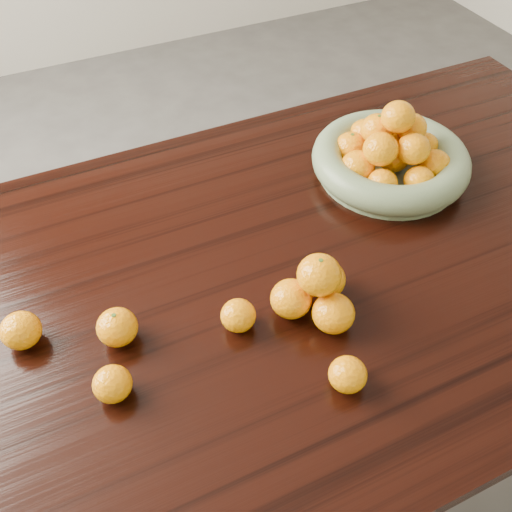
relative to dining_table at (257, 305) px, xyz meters
name	(u,v)px	position (x,y,z in m)	size (l,w,h in m)	color
ground	(257,449)	(0.00, 0.00, -0.66)	(5.00, 5.00, 0.00)	#585653
dining_table	(257,305)	(0.00, 0.00, 0.00)	(2.00, 1.00, 0.75)	black
fruit_bowl	(390,157)	(0.40, 0.16, 0.14)	(0.35, 0.35, 0.18)	gray
orange_pyramid	(317,291)	(0.06, -0.12, 0.14)	(0.15, 0.15, 0.13)	#FF9D07
loose_orange_0	(117,327)	(-0.28, -0.03, 0.12)	(0.07, 0.07, 0.07)	#FF9D07
loose_orange_1	(112,384)	(-0.31, -0.13, 0.12)	(0.06, 0.06, 0.06)	#FF9D07
loose_orange_2	(348,375)	(0.03, -0.28, 0.12)	(0.06, 0.06, 0.06)	#FF9D07
loose_orange_3	(21,330)	(-0.43, 0.03, 0.12)	(0.07, 0.07, 0.06)	#FF9D07
loose_orange_4	(238,315)	(-0.08, -0.09, 0.12)	(0.06, 0.06, 0.06)	#FF9D07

